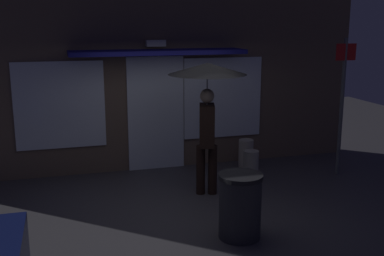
# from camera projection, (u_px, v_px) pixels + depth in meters

# --- Properties ---
(ground_plane) EXTENTS (18.00, 18.00, 0.00)m
(ground_plane) POSITION_uv_depth(u_px,v_px,m) (186.00, 209.00, 7.36)
(ground_plane) COLOR #423F44
(building_facade) EXTENTS (8.36, 1.00, 3.91)m
(building_facade) POSITION_uv_depth(u_px,v_px,m) (153.00, 69.00, 9.12)
(building_facade) COLOR brown
(building_facade) RESTS_ON ground
(person_with_umbrella) EXTENTS (1.27, 1.27, 2.20)m
(person_with_umbrella) POSITION_uv_depth(u_px,v_px,m) (207.00, 89.00, 7.62)
(person_with_umbrella) COLOR black
(person_with_umbrella) RESTS_ON ground
(street_sign_post) EXTENTS (0.40, 0.07, 2.56)m
(street_sign_post) POSITION_uv_depth(u_px,v_px,m) (342.00, 99.00, 8.70)
(street_sign_post) COLOR #595B60
(street_sign_post) RESTS_ON ground
(sidewalk_bollard) EXTENTS (0.28, 0.28, 0.55)m
(sidewalk_bollard) POSITION_uv_depth(u_px,v_px,m) (251.00, 165.00, 8.66)
(sidewalk_bollard) COLOR #9E998E
(sidewalk_bollard) RESTS_ON ground
(sidewalk_bollard_2) EXTENTS (0.29, 0.29, 0.59)m
(sidewalk_bollard_2) POSITION_uv_depth(u_px,v_px,m) (246.00, 154.00, 9.28)
(sidewalk_bollard_2) COLOR #B2A899
(sidewalk_bollard_2) RESTS_ON ground
(trash_bin) EXTENTS (0.59, 0.59, 0.89)m
(trash_bin) POSITION_uv_depth(u_px,v_px,m) (240.00, 206.00, 6.31)
(trash_bin) COLOR #2D2D33
(trash_bin) RESTS_ON ground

